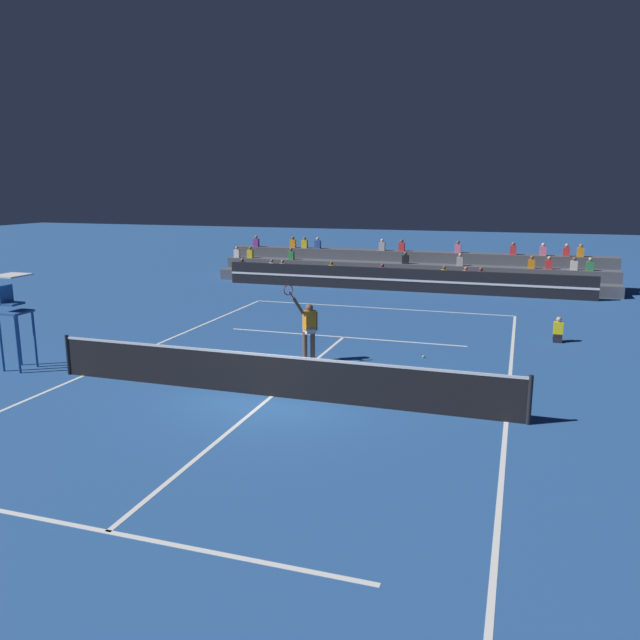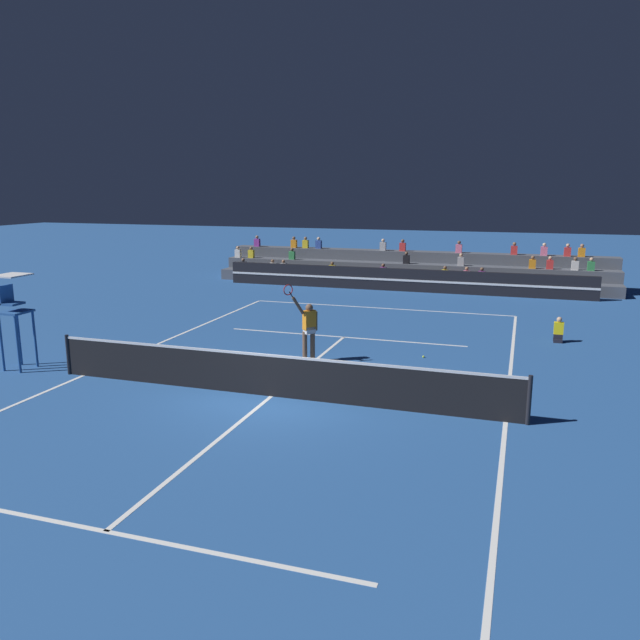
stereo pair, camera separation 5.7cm
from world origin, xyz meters
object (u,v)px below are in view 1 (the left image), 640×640
at_px(tennis_player, 309,329).
at_px(umpire_chair, 14,309).
at_px(ball_kid_courtside, 558,332).
at_px(tennis_ball, 423,357).

bearing_deg(tennis_player, umpire_chair, -156.66).
height_order(ball_kid_courtside, tennis_player, tennis_player).
distance_m(umpire_chair, tennis_player, 8.18).
height_order(umpire_chair, tennis_player, umpire_chair).
bearing_deg(ball_kid_courtside, tennis_ball, -139.71).
relative_size(ball_kid_courtside, tennis_ball, 12.43).
bearing_deg(umpire_chair, tennis_ball, 23.68).
height_order(umpire_chair, tennis_ball, umpire_chair).
bearing_deg(tennis_player, tennis_ball, 24.49).
relative_size(umpire_chair, tennis_ball, 39.26).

